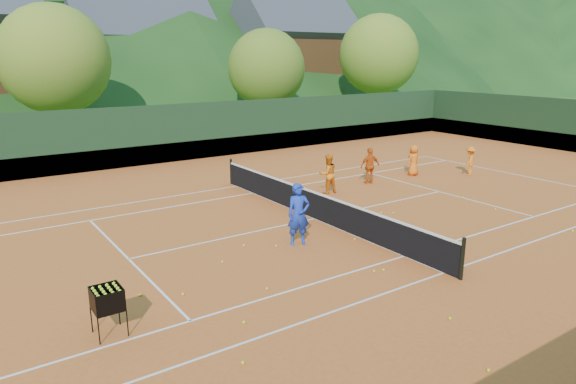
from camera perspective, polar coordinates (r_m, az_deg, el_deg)
ground at (r=17.57m, az=2.99°, el=-3.03°), size 400.00×400.00×0.00m
clay_court at (r=17.57m, az=2.99°, el=-3.00°), size 40.00×24.00×0.02m
coach at (r=14.93m, az=1.18°, el=-2.50°), size 0.78×0.63×1.84m
student_a at (r=20.67m, az=4.44°, el=2.03°), size 0.84×0.68×1.59m
student_b at (r=22.48m, az=9.09°, el=2.89°), size 0.97×0.54×1.57m
student_c at (r=24.46m, az=13.77°, el=3.45°), size 0.72×0.49×1.43m
student_d at (r=25.24m, az=19.56°, el=3.27°), size 1.00×0.81×1.35m
tennis_ball_0 at (r=11.00m, az=-4.92°, el=-14.22°), size 0.07×0.07×0.07m
tennis_ball_1 at (r=12.36m, az=-11.58°, el=-11.05°), size 0.07×0.07×0.07m
tennis_ball_2 at (r=14.99m, az=-1.33°, el=-6.01°), size 0.07×0.07×0.07m
tennis_ball_3 at (r=16.56m, az=15.06°, el=-4.48°), size 0.07×0.07×0.07m
tennis_ball_5 at (r=12.56m, az=-16.14°, el=-10.93°), size 0.07×0.07×0.07m
tennis_ball_6 at (r=12.39m, az=-2.36°, el=-10.68°), size 0.07×0.07×0.07m
tennis_ball_9 at (r=19.94m, az=22.03°, el=-1.79°), size 0.07×0.07×0.07m
tennis_ball_10 at (r=18.56m, az=29.06°, el=-3.80°), size 0.07×0.07×0.07m
tennis_ball_11 at (r=14.00m, az=-7.31°, el=-7.69°), size 0.07×0.07×0.07m
tennis_ball_12 at (r=21.15m, az=18.90°, el=-0.58°), size 0.07×0.07×0.07m
tennis_ball_13 at (r=15.06m, az=-4.93°, el=-5.96°), size 0.07×0.07×0.07m
tennis_ball_14 at (r=13.61m, az=10.56°, el=-8.50°), size 0.07×0.07×0.07m
tennis_ball_15 at (r=18.37m, az=10.33°, el=-2.28°), size 0.07×0.07×0.07m
tennis_ball_16 at (r=10.17m, az=21.38°, el=-17.96°), size 0.07×0.07×0.07m
tennis_ball_18 at (r=13.50m, az=9.54°, el=-8.66°), size 0.07×0.07×0.07m
tennis_ball_19 at (r=15.64m, az=7.42°, el=-5.23°), size 0.07×0.07×0.07m
tennis_ball_20 at (r=15.96m, az=12.11°, el=-5.03°), size 0.07×0.07×0.07m
tennis_ball_23 at (r=9.76m, az=-5.03°, el=-18.37°), size 0.07×0.07×0.07m
tennis_ball_25 at (r=18.44m, az=11.61°, el=-2.29°), size 0.07×0.07×0.07m
tennis_ball_26 at (r=11.62m, az=17.55°, el=-13.25°), size 0.07×0.07×0.07m
court_lines at (r=17.56m, az=2.99°, el=-2.96°), size 23.83×11.03×0.00m
tennis_net at (r=17.42m, az=3.01°, el=-1.41°), size 0.10×12.07×1.10m
perimeter_fence at (r=17.23m, az=3.05°, el=0.98°), size 40.40×24.24×3.00m
ball_hopper at (r=10.87m, az=-19.45°, el=-11.25°), size 0.57×0.57×1.00m
chalet_mid at (r=49.96m, az=-15.92°, el=13.85°), size 12.65×8.82×11.45m
chalet_right at (r=52.75m, az=0.57°, el=14.72°), size 11.50×8.82×11.91m
tree_b at (r=33.84m, az=-24.51°, el=13.24°), size 6.40×6.40×8.40m
tree_c at (r=38.07m, az=-2.39°, el=13.57°), size 5.60×5.60×7.35m
tree_d at (r=46.28m, az=10.04°, el=14.80°), size 6.80×6.80×8.93m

